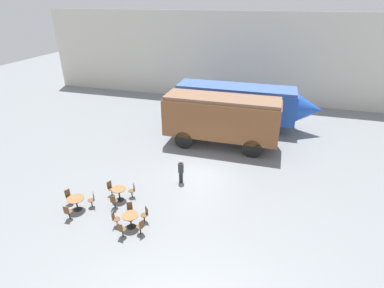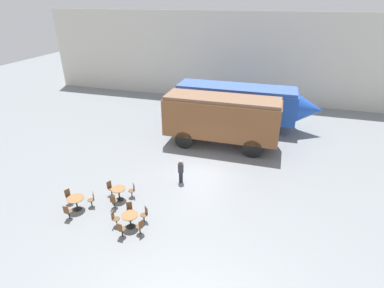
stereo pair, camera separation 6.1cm
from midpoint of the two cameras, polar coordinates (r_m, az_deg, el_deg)
ground_plane at (r=19.25m, az=1.23°, el=-5.82°), size 80.00×80.00×0.00m
backdrop_wall at (r=32.43m, az=8.95°, el=15.84°), size 44.00×0.15×9.00m
streamlined_locomotive at (r=26.01m, az=9.72°, el=7.82°), size 12.02×2.86×3.51m
passenger_coach_wooden at (r=22.01m, az=5.51°, el=5.16°), size 8.34×2.60×3.85m
cafe_table_near at (r=15.29m, az=-11.77°, el=-13.60°), size 0.81×0.81×0.73m
cafe_table_mid at (r=17.16m, az=-21.31°, el=-10.02°), size 0.88×0.88×0.73m
cafe_table_far at (r=17.21m, az=-13.85°, el=-8.76°), size 0.79×0.79×0.75m
cafe_chair_0 at (r=15.51m, az=-9.00°, el=-12.93°), size 0.40×0.40×0.87m
cafe_chair_1 at (r=15.94m, az=-11.87°, el=-11.99°), size 0.39×0.40×0.87m
cafe_chair_2 at (r=15.55m, az=-14.58°, el=-13.45°), size 0.38×0.36×0.87m
cafe_chair_3 at (r=14.87m, az=-13.46°, el=-15.47°), size 0.36×0.37×0.87m
cafe_chair_4 at (r=14.84m, az=-9.82°, el=-15.13°), size 0.40×0.38×0.87m
cafe_chair_5 at (r=16.68m, az=-22.72°, el=-11.78°), size 0.36×0.36×0.87m
cafe_chair_6 at (r=17.14m, az=-18.54°, el=-9.87°), size 0.40×0.40×0.87m
cafe_chair_7 at (r=17.83m, az=-22.55°, el=-9.07°), size 0.40×0.38×0.87m
cafe_chair_8 at (r=17.31m, az=-11.31°, el=-8.48°), size 0.40×0.40×0.87m
cafe_chair_9 at (r=17.77m, az=-15.38°, el=-7.96°), size 0.40×0.38×0.87m
cafe_chair_10 at (r=16.68m, az=-14.80°, el=-10.40°), size 0.36×0.37×0.87m
visitor_person at (r=18.07m, az=-2.23°, el=-5.07°), size 0.34×0.34×1.55m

